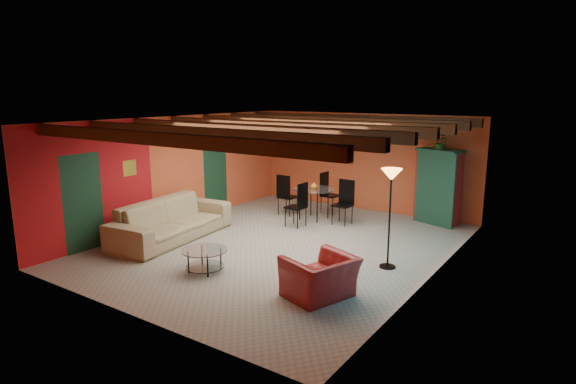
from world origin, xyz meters
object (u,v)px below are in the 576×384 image
Objects in this scene: dining_table at (314,198)px; vase at (314,173)px; armoire at (438,188)px; coffee_table at (205,260)px; floor_lamp at (390,219)px; sofa at (172,220)px; armchair at (320,277)px; potted_plant at (441,143)px.

dining_table is 0.65m from vase.
armoire is 10.17× the size of vase.
floor_lamp is (2.73, 2.10, 0.74)m from coffee_table.
vase is at bearing -35.56° from sofa.
sofa is 1.66× the size of armoire.
dining_table is at bearing -134.65° from armoire.
floor_lamp is at bearing -36.75° from dining_table.
dining_table is (1.79, 3.25, 0.12)m from sofa.
armoire is at bearing -50.67° from sofa.
armchair is at bearing -107.70° from sofa.
coffee_table is 4.44m from vase.
coffee_table is 1.90× the size of potted_plant.
coffee_table is 4.34m from dining_table.
dining_table is 4.87× the size of potted_plant.
floor_lamp reaches higher than sofa.
armoire reaches higher than dining_table.
potted_plant reaches higher than dining_table.
potted_plant is (4.55, 4.72, 1.61)m from sofa.
sofa is at bearing -133.97° from potted_plant.
sofa is at bearing 152.22° from coffee_table.
sofa is at bearing -116.60° from armoire.
sofa is 16.86× the size of vase.
sofa is at bearing -167.77° from floor_lamp.
sofa is 1.58× the size of floor_lamp.
coffee_table is (-2.34, -0.22, -0.13)m from armchair.
dining_table is 12.06× the size of vase.
dining_table is at bearing -152.02° from potted_plant.
floor_lamp is at bearing -172.53° from armchair.
armchair is 0.55× the size of floor_lamp.
armoire is 3.14m from vase.
armchair is 1.25× the size of coffee_table.
armoire is (4.55, 4.72, 0.47)m from sofa.
potted_plant is at bearing -50.67° from sofa.
dining_table is at bearing 180.00° from vase.
vase is at bearing 0.00° from dining_table.
armoire is at bearing 93.31° from floor_lamp.
floor_lamp is (0.21, -3.68, 0.04)m from armoire.
coffee_table is (2.03, -1.07, -0.23)m from sofa.
coffee_table is at bearing -86.85° from vase.
potted_plant is (2.52, 5.79, 1.83)m from coffee_table.
dining_table is 1.19× the size of armoire.
coffee_table is at bearing -96.16° from armoire.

